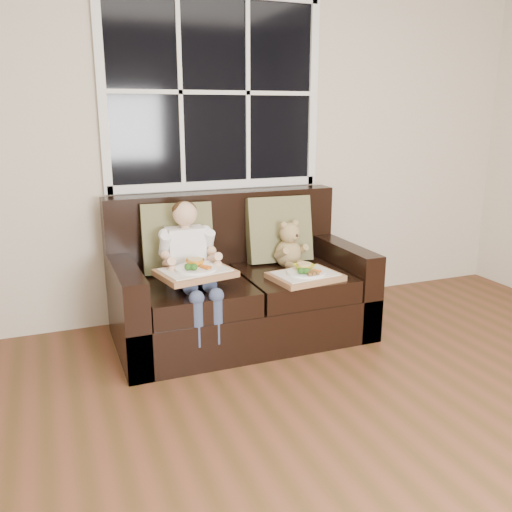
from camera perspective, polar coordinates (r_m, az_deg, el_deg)
name	(u,v)px	position (r m, az deg, el deg)	size (l,w,h in m)	color
ground	(490,504)	(2.57, 23.45, -22.84)	(5.00, 5.00, 0.00)	brown
window_back	(214,92)	(4.03, -4.41, 16.79)	(1.62, 0.04, 1.37)	black
loveseat	(238,291)	(3.79, -1.92, -3.69)	(1.70, 0.92, 0.96)	black
pillow_left	(177,238)	(3.72, -8.28, 1.87)	(0.49, 0.26, 0.49)	olive
pillow_right	(279,229)	(3.96, 2.40, 2.81)	(0.49, 0.25, 0.49)	olive
child	(190,256)	(3.49, -6.99, 0.02)	(0.35, 0.58, 0.79)	white
teddy_bear	(289,248)	(3.84, 3.50, 0.89)	(0.23, 0.28, 0.34)	tan
tray_left	(195,271)	(3.33, -6.40, -1.60)	(0.50, 0.42, 0.10)	#976844
tray_right	(305,275)	(3.58, 5.20, -1.98)	(0.48, 0.39, 0.10)	#976844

